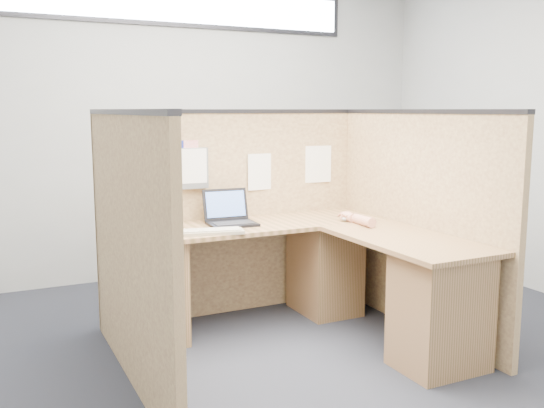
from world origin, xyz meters
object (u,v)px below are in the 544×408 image
l_desk (302,280)px  keyboard (210,232)px  mouse (346,218)px  laptop (229,216)px

l_desk → keyboard: keyboard is taller
mouse → laptop: bearing=161.5°
l_desk → keyboard: 0.70m
keyboard → mouse: mouse is taller
l_desk → keyboard: bearing=161.7°
keyboard → l_desk: bearing=-5.9°
laptop → keyboard: 0.36m
l_desk → mouse: (0.47, 0.19, 0.36)m
laptop → keyboard: bearing=-128.1°
l_desk → laptop: (-0.34, 0.46, 0.40)m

